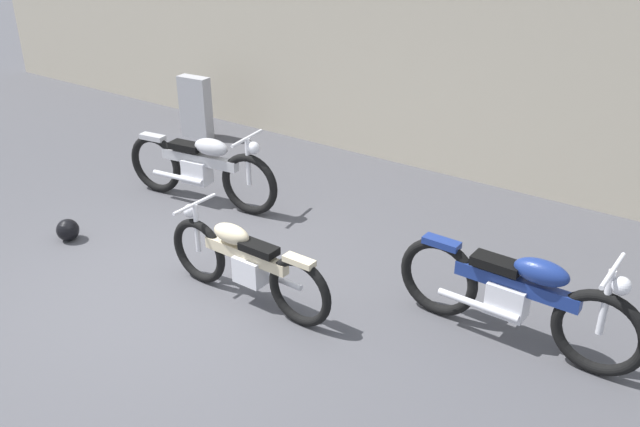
{
  "coord_description": "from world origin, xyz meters",
  "views": [
    {
      "loc": [
        4.38,
        -3.64,
        3.58
      ],
      "look_at": [
        0.82,
        1.4,
        0.55
      ],
      "focal_mm": 37.41,
      "sensor_mm": 36.0,
      "label": 1
    }
  ],
  "objects_px": {
    "stone_marker": "(196,107)",
    "helmet": "(68,230)",
    "motorcycle_cream": "(245,262)",
    "motorcycle_silver": "(201,167)",
    "motorcycle_blue": "(517,295)"
  },
  "relations": [
    {
      "from": "helmet",
      "to": "motorcycle_cream",
      "type": "distance_m",
      "value": 2.47
    },
    {
      "from": "motorcycle_cream",
      "to": "motorcycle_silver",
      "type": "height_order",
      "value": "motorcycle_silver"
    },
    {
      "from": "stone_marker",
      "to": "motorcycle_cream",
      "type": "relative_size",
      "value": 0.5
    },
    {
      "from": "stone_marker",
      "to": "motorcycle_cream",
      "type": "distance_m",
      "value": 4.84
    },
    {
      "from": "helmet",
      "to": "motorcycle_cream",
      "type": "xyz_separation_m",
      "value": [
        2.44,
        0.23,
        0.29
      ]
    },
    {
      "from": "motorcycle_cream",
      "to": "motorcycle_silver",
      "type": "xyz_separation_m",
      "value": [
        -1.9,
        1.38,
        0.06
      ]
    },
    {
      "from": "motorcycle_silver",
      "to": "motorcycle_blue",
      "type": "xyz_separation_m",
      "value": [
        4.21,
        -0.54,
        -0.0
      ]
    },
    {
      "from": "motorcycle_blue",
      "to": "motorcycle_cream",
      "type": "bearing_deg",
      "value": -158.67
    },
    {
      "from": "helmet",
      "to": "stone_marker",
      "type": "bearing_deg",
      "value": 110.78
    },
    {
      "from": "motorcycle_silver",
      "to": "stone_marker",
      "type": "bearing_deg",
      "value": 128.71
    },
    {
      "from": "stone_marker",
      "to": "helmet",
      "type": "distance_m",
      "value": 3.58
    },
    {
      "from": "stone_marker",
      "to": "helmet",
      "type": "xyz_separation_m",
      "value": [
        1.26,
        -3.33,
        -0.36
      ]
    },
    {
      "from": "helmet",
      "to": "motorcycle_silver",
      "type": "bearing_deg",
      "value": 71.24
    },
    {
      "from": "helmet",
      "to": "motorcycle_silver",
      "type": "xyz_separation_m",
      "value": [
        0.54,
        1.6,
        0.35
      ]
    },
    {
      "from": "stone_marker",
      "to": "motorcycle_blue",
      "type": "bearing_deg",
      "value": -20.65
    }
  ]
}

